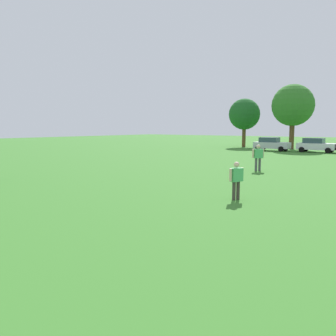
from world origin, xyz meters
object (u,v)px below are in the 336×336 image
at_px(parked_car_silver_0, 271,144).
at_px(tree_left, 293,105).
at_px(bystander_midfield, 258,155).
at_px(parked_car_white_1, 316,145).
at_px(adult_bystander, 236,177).
at_px(tree_far_left, 244,114).

height_order(parked_car_silver_0, tree_left, tree_left).
bearing_deg(bystander_midfield, parked_car_white_1, -134.83).
bearing_deg(bystander_midfield, adult_bystander, 58.74).
relative_size(parked_car_white_1, tree_far_left, 0.60).
bearing_deg(parked_car_white_1, tree_left, 133.97).
xyz_separation_m(parked_car_silver_0, tree_far_left, (-6.32, 5.80, 3.97)).
height_order(bystander_midfield, parked_car_silver_0, bystander_midfield).
distance_m(adult_bystander, bystander_midfield, 10.11).
xyz_separation_m(adult_bystander, tree_left, (-8.40, 34.89, 4.90)).
bearing_deg(tree_left, parked_car_silver_0, -101.71).
distance_m(parked_car_silver_0, tree_left, 7.05).
xyz_separation_m(parked_car_silver_0, parked_car_white_1, (5.21, 0.53, 0.00)).
distance_m(bystander_midfield, tree_left, 26.24).
xyz_separation_m(bystander_midfield, parked_car_white_1, (-1.25, 20.87, -0.22)).
height_order(tree_far_left, tree_left, tree_left).
height_order(bystander_midfield, tree_far_left, tree_far_left).
bearing_deg(tree_left, parked_car_white_1, -46.03).
height_order(adult_bystander, tree_far_left, tree_far_left).
distance_m(parked_car_silver_0, parked_car_white_1, 5.24).
distance_m(parked_car_white_1, tree_far_left, 13.29).
bearing_deg(parked_car_silver_0, parked_car_white_1, 5.77).
bearing_deg(parked_car_silver_0, bystander_midfield, -72.38).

